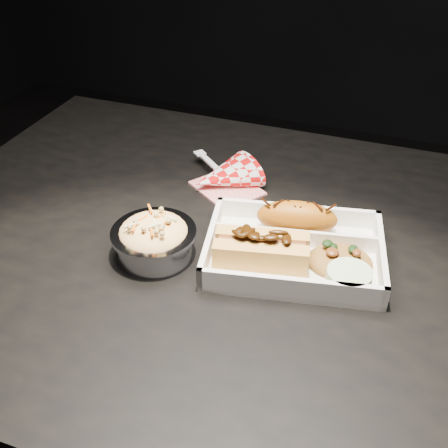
{
  "coord_description": "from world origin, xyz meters",
  "views": [
    {
      "loc": [
        0.15,
        -0.64,
        1.27
      ],
      "look_at": [
        -0.07,
        -0.04,
        0.81
      ],
      "focal_mm": 45.0,
      "sensor_mm": 36.0,
      "label": 1
    }
  ],
  "objects": [
    {
      "name": "food_tray",
      "position": [
        0.02,
        -0.01,
        0.76
      ],
      "size": [
        0.28,
        0.23,
        0.04
      ],
      "rotation": [
        0.0,
        0.0,
        0.2
      ],
      "color": "silver",
      "rests_on": "dining_table"
    },
    {
      "name": "dining_table",
      "position": [
        0.0,
        0.0,
        0.66
      ],
      "size": [
        1.2,
        0.8,
        0.75
      ],
      "color": "black",
      "rests_on": "ground"
    },
    {
      "name": "foil_coleslaw_cup",
      "position": [
        -0.17,
        -0.07,
        0.78
      ],
      "size": [
        0.12,
        0.12,
        0.07
      ],
      "color": "silver",
      "rests_on": "dining_table"
    },
    {
      "name": "hotdog",
      "position": [
        -0.01,
        -0.04,
        0.78
      ],
      "size": [
        0.14,
        0.09,
        0.06
      ],
      "rotation": [
        0.0,
        0.0,
        0.22
      ],
      "color": "#E3A64D",
      "rests_on": "food_tray"
    },
    {
      "name": "napkin_fork",
      "position": [
        -0.14,
        0.15,
        0.77
      ],
      "size": [
        0.16,
        0.15,
        0.1
      ],
      "rotation": [
        0.0,
        0.0,
        -0.71
      ],
      "color": "red",
      "rests_on": "dining_table"
    },
    {
      "name": "cupcake_liner",
      "position": [
        0.11,
        -0.05,
        0.77
      ],
      "size": [
        0.06,
        0.06,
        0.03
      ],
      "primitive_type": "cylinder",
      "color": "beige",
      "rests_on": "food_tray"
    },
    {
      "name": "fried_rice_mound",
      "position": [
        0.09,
        -0.01,
        0.77
      ],
      "size": [
        0.11,
        0.09,
        0.03
      ],
      "primitive_type": "ellipsoid",
      "rotation": [
        0.0,
        0.0,
        0.2
      ],
      "color": "#9C692D",
      "rests_on": "food_tray"
    },
    {
      "name": "fried_pastry",
      "position": [
        0.01,
        0.05,
        0.78
      ],
      "size": [
        0.13,
        0.07,
        0.05
      ],
      "primitive_type": "ellipsoid",
      "rotation": [
        0.0,
        0.0,
        0.2
      ],
      "color": "#A85A10",
      "rests_on": "food_tray"
    }
  ]
}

